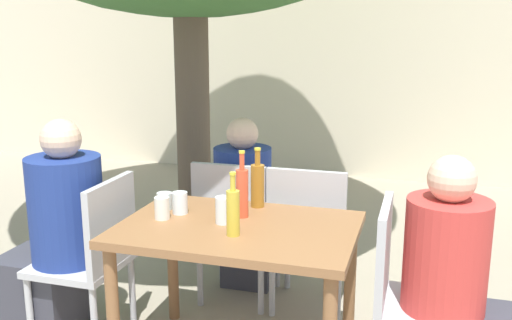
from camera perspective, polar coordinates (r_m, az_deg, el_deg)
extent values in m
cube|color=beige|center=(6.36, 9.46, 10.76)|extent=(10.00, 0.08, 2.80)
cylinder|color=brown|center=(4.10, -6.29, 3.23)|extent=(0.24, 0.24, 1.88)
cube|color=brown|center=(2.72, -1.83, -6.93)|extent=(1.12, 0.77, 0.04)
cylinder|color=brown|center=(2.79, -14.10, -14.91)|extent=(0.06, 0.06, 0.68)
cylinder|color=brown|center=(3.30, -8.34, -10.09)|extent=(0.06, 0.06, 0.68)
cylinder|color=brown|center=(3.05, 9.37, -12.19)|extent=(0.06, 0.06, 0.68)
cube|color=#B2B2B7|center=(3.19, -17.16, -9.90)|extent=(0.44, 0.44, 0.04)
cube|color=#B2B2B7|center=(3.00, -14.28, -6.21)|extent=(0.04, 0.44, 0.45)
cylinder|color=#B2B2B7|center=(3.52, -17.82, -11.60)|extent=(0.04, 0.04, 0.40)
cylinder|color=#B2B2B7|center=(3.25, -21.68, -14.07)|extent=(0.04, 0.04, 0.40)
cylinder|color=#B2B2B7|center=(3.33, -12.28, -12.70)|extent=(0.04, 0.04, 0.40)
cube|color=#B2B2B7|center=(2.71, 16.74, -14.16)|extent=(0.44, 0.44, 0.04)
cube|color=#B2B2B7|center=(2.61, 12.65, -9.09)|extent=(0.04, 0.44, 0.45)
cube|color=#B2B2B7|center=(3.51, -1.63, -7.20)|extent=(0.44, 0.44, 0.04)
cube|color=#B2B2B7|center=(3.25, -2.76, -4.34)|extent=(0.44, 0.04, 0.45)
cylinder|color=#B2B2B7|center=(3.71, 2.16, -9.69)|extent=(0.04, 0.04, 0.40)
cylinder|color=#B2B2B7|center=(3.81, -3.45, -9.04)|extent=(0.04, 0.04, 0.40)
cylinder|color=#B2B2B7|center=(3.37, 0.50, -12.08)|extent=(0.04, 0.04, 0.40)
cylinder|color=#B2B2B7|center=(3.49, -5.63, -11.27)|extent=(0.04, 0.04, 0.40)
cube|color=#B2B2B7|center=(3.40, 5.62, -7.91)|extent=(0.44, 0.44, 0.04)
cube|color=#B2B2B7|center=(3.14, 5.00, -5.03)|extent=(0.44, 0.04, 0.45)
cylinder|color=#B2B2B7|center=(3.63, 9.12, -10.35)|extent=(0.04, 0.04, 0.40)
cylinder|color=#B2B2B7|center=(3.69, 3.19, -9.79)|extent=(0.04, 0.04, 0.40)
cylinder|color=#B2B2B7|center=(3.29, 8.20, -12.91)|extent=(0.04, 0.04, 0.40)
cylinder|color=#B2B2B7|center=(3.36, 1.63, -12.22)|extent=(0.04, 0.04, 0.40)
cube|color=#383842|center=(3.42, -20.65, -12.29)|extent=(0.40, 0.34, 0.44)
cylinder|color=navy|center=(3.13, -18.45, -4.69)|extent=(0.38, 0.38, 0.56)
sphere|color=beige|center=(3.04, -18.95, 1.99)|extent=(0.21, 0.21, 0.21)
cylinder|color=#C63833|center=(2.60, 18.46, -9.02)|extent=(0.36, 0.36, 0.49)
sphere|color=beige|center=(2.50, 19.01, -1.81)|extent=(0.20, 0.20, 0.20)
cube|color=#383842|center=(3.81, -0.37, -8.74)|extent=(0.32, 0.40, 0.44)
cylinder|color=navy|center=(3.48, -1.34, -2.77)|extent=(0.35, 0.35, 0.49)
sphere|color=beige|center=(3.40, -1.37, 2.65)|extent=(0.19, 0.19, 0.19)
cylinder|color=gold|center=(2.55, -2.31, -5.34)|extent=(0.06, 0.06, 0.21)
cylinder|color=gold|center=(2.51, -2.34, -2.30)|extent=(0.02, 0.02, 0.07)
cylinder|color=gold|center=(2.50, -2.35, -1.36)|extent=(0.03, 0.03, 0.01)
cylinder|color=#DB4C2D|center=(2.79, -1.40, -3.37)|extent=(0.06, 0.06, 0.24)
cylinder|color=#DB4C2D|center=(2.75, -1.42, -0.16)|extent=(0.02, 0.02, 0.08)
cylinder|color=gold|center=(2.74, -1.42, 0.81)|extent=(0.03, 0.03, 0.01)
cylinder|color=#9E661E|center=(2.95, 0.16, -2.61)|extent=(0.07, 0.07, 0.22)
cylinder|color=#9E661E|center=(2.91, 0.16, 0.24)|extent=(0.03, 0.03, 0.08)
cylinder|color=gold|center=(2.91, 0.16, 1.10)|extent=(0.03, 0.03, 0.01)
cylinder|color=white|center=(2.89, -7.62, -4.27)|extent=(0.08, 0.08, 0.11)
cylinder|color=white|center=(2.72, -3.30, -5.02)|extent=(0.07, 0.07, 0.13)
cylinder|color=silver|center=(2.97, -9.13, -4.07)|extent=(0.08, 0.08, 0.09)
cylinder|color=silver|center=(2.82, -9.38, -4.76)|extent=(0.07, 0.07, 0.11)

